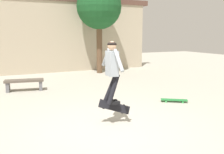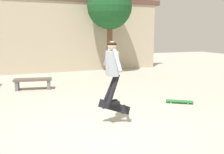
{
  "view_description": "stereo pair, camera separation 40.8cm",
  "coord_description": "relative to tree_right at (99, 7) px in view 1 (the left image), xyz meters",
  "views": [
    {
      "loc": [
        -2.31,
        -5.01,
        2.17
      ],
      "look_at": [
        0.2,
        0.26,
        1.16
      ],
      "focal_mm": 40.0,
      "sensor_mm": 36.0,
      "label": 1
    },
    {
      "loc": [
        -1.94,
        -5.17,
        2.17
      ],
      "look_at": [
        0.2,
        0.26,
        1.16
      ],
      "focal_mm": 40.0,
      "sensor_mm": 36.0,
      "label": 2
    }
  ],
  "objects": [
    {
      "name": "tree_right",
      "position": [
        0.0,
        0.0,
        0.0
      ],
      "size": [
        2.45,
        2.45,
        4.87
      ],
      "color": "brown",
      "rests_on": "ground_plane"
    },
    {
      "name": "skateboard_flipping",
      "position": [
        -2.82,
        -7.69,
        -3.18
      ],
      "size": [
        0.8,
        0.26,
        0.42
      ],
      "rotation": [
        0.0,
        0.0,
        -0.24
      ],
      "color": "black"
    },
    {
      "name": "skater",
      "position": [
        -2.88,
        -7.69,
        -2.2
      ],
      "size": [
        0.38,
        1.28,
        1.5
      ],
      "rotation": [
        0.0,
        0.0,
        -0.07
      ],
      "color": "#9EA8B2"
    },
    {
      "name": "building_backdrop",
      "position": [
        -3.07,
        1.38,
        -1.39
      ],
      "size": [
        13.93,
        0.52,
        5.23
      ],
      "color": "#B7A88E",
      "rests_on": "ground_plane"
    },
    {
      "name": "ground_plane",
      "position": [
        -3.08,
        -7.95,
        -3.6
      ],
      "size": [
        40.0,
        40.0,
        0.0
      ],
      "primitive_type": "plane",
      "color": "#B2AD9E"
    },
    {
      "name": "skateboard_resting",
      "position": [
        -0.21,
        -6.77,
        -3.53
      ],
      "size": [
        0.81,
        0.66,
        0.08
      ],
      "rotation": [
        0.0,
        0.0,
        2.54
      ],
      "color": "#237F38",
      "rests_on": "ground_plane"
    },
    {
      "name": "park_bench",
      "position": [
        -4.39,
        -2.99,
        -3.29
      ],
      "size": [
        1.49,
        0.68,
        0.44
      ],
      "rotation": [
        0.0,
        0.0,
        -0.17
      ],
      "color": "brown",
      "rests_on": "ground_plane"
    }
  ]
}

